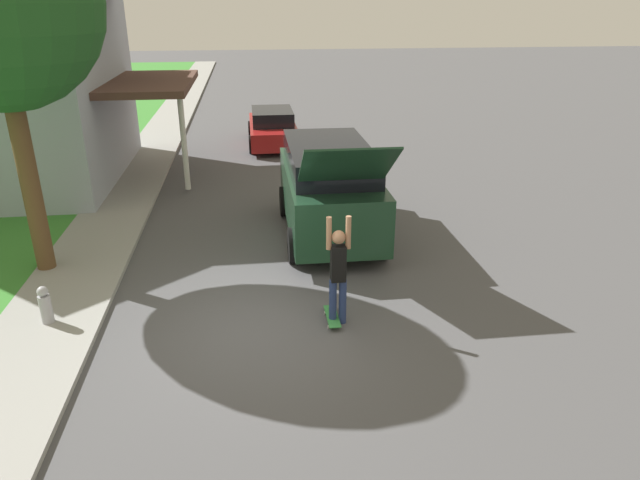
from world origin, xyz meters
name	(u,v)px	position (x,y,z in m)	size (l,w,h in m)	color
ground_plane	(259,328)	(0.00, 0.00, 0.00)	(120.00, 120.00, 0.00)	#49494C
sidewalk	(114,214)	(-3.60, 6.00, 0.05)	(1.80, 80.00, 0.10)	gray
suv_parked	(329,188)	(1.77, 4.04, 1.17)	(2.14, 5.39, 2.84)	#193823
car_down_street	(273,128)	(0.90, 13.49, 0.65)	(1.86, 4.41, 1.36)	maroon
skateboarder	(338,270)	(1.35, -0.01, 1.02)	(0.41, 0.23, 1.97)	navy
skateboard	(332,317)	(1.27, 0.07, 0.08)	(0.22, 0.77, 0.10)	#337F3D
fire_hydrant	(45,305)	(-3.58, 0.47, 0.43)	(0.20, 0.20, 0.68)	#99999E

